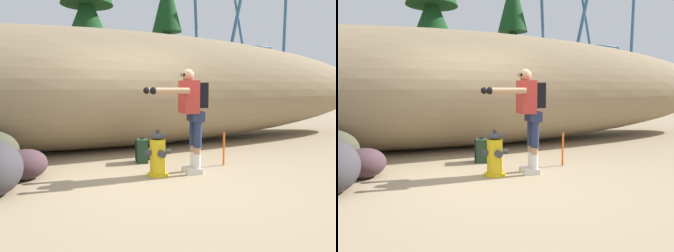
% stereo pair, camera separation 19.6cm
% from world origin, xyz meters
% --- Properties ---
extents(ground_plane, '(56.00, 56.00, 0.04)m').
position_xyz_m(ground_plane, '(0.00, 0.00, -0.02)').
color(ground_plane, '#998466').
extents(dirt_embankment, '(16.91, 3.20, 2.72)m').
position_xyz_m(dirt_embankment, '(0.00, 3.07, 1.36)').
color(dirt_embankment, '#897556').
rests_on(dirt_embankment, ground_plane).
extents(fire_hydrant, '(0.43, 0.38, 0.74)m').
position_xyz_m(fire_hydrant, '(-0.06, 0.18, 0.34)').
color(fire_hydrant, gold).
rests_on(fire_hydrant, ground_plane).
extents(utility_worker, '(1.02, 0.61, 1.69)m').
position_xyz_m(utility_worker, '(0.48, 0.11, 1.08)').
color(utility_worker, beige).
rests_on(utility_worker, ground_plane).
extents(spare_backpack, '(0.34, 0.35, 0.47)m').
position_xyz_m(spare_backpack, '(0.05, 1.17, 0.22)').
color(spare_backpack, '#1E3823').
rests_on(spare_backpack, ground_plane).
extents(boulder_outlier, '(0.77, 0.71, 0.46)m').
position_xyz_m(boulder_outlier, '(-1.97, 0.83, 0.23)').
color(boulder_outlier, '#442F34').
rests_on(boulder_outlier, ground_plane).
extents(pine_tree_left, '(2.75, 2.75, 7.04)m').
position_xyz_m(pine_tree_left, '(0.24, 7.13, 3.74)').
color(pine_tree_left, '#47331E').
rests_on(pine_tree_left, ground_plane).
extents(pine_tree_center, '(2.10, 2.10, 6.64)m').
position_xyz_m(pine_tree_center, '(4.31, 9.46, 3.51)').
color(pine_tree_center, '#47331E').
rests_on(pine_tree_center, ground_plane).
extents(survey_stake, '(0.04, 0.04, 0.60)m').
position_xyz_m(survey_stake, '(1.30, 0.34, 0.30)').
color(survey_stake, '#E55914').
rests_on(survey_stake, ground_plane).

